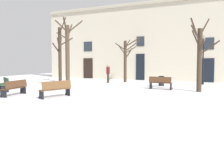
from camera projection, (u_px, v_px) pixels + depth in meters
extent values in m
plane|color=white|center=(100.00, 92.00, 14.02)|extent=(37.72, 37.72, 0.00)
cube|color=beige|center=(143.00, 41.00, 23.09)|extent=(23.58, 0.40, 8.16)
cube|color=#B1A993|center=(143.00, 4.00, 22.65)|extent=(23.58, 0.30, 0.24)
cube|color=black|center=(88.00, 68.00, 25.67)|extent=(1.20, 0.08, 2.35)
cube|color=#262D38|center=(88.00, 46.00, 25.52)|extent=(1.08, 0.06, 1.11)
cube|color=black|center=(140.00, 67.00, 23.14)|extent=(0.92, 0.08, 2.76)
cube|color=#262D38|center=(140.00, 41.00, 22.98)|extent=(0.83, 0.06, 1.01)
cube|color=black|center=(207.00, 70.00, 20.57)|extent=(1.24, 0.08, 2.26)
cube|color=#262D38|center=(208.00, 44.00, 20.43)|extent=(1.12, 0.06, 1.11)
cylinder|color=#423326|center=(125.00, 61.00, 20.77)|extent=(0.29, 0.29, 3.90)
cylinder|color=#423326|center=(120.00, 47.00, 20.34)|extent=(0.68, 1.09, 0.66)
cylinder|color=#423326|center=(128.00, 54.00, 21.26)|extent=(0.32, 1.34, 1.13)
cylinder|color=#423326|center=(122.00, 50.00, 20.64)|extent=(0.62, 0.48, 0.90)
cylinder|color=#423326|center=(131.00, 50.00, 21.08)|extent=(0.76, 1.19, 0.71)
cylinder|color=#423326|center=(133.00, 46.00, 20.96)|extent=(1.20, 1.18, 1.14)
cylinder|color=#423326|center=(133.00, 42.00, 20.83)|extent=(1.30, 1.00, 1.00)
cylinder|color=#423326|center=(128.00, 44.00, 20.34)|extent=(0.70, 0.56, 0.70)
cylinder|color=#4C3D2D|center=(67.00, 54.00, 19.77)|extent=(0.38, 0.38, 5.18)
cylinder|color=#4C3D2D|center=(70.00, 31.00, 20.12)|extent=(0.32, 1.11, 1.43)
cylinder|color=#4C3D2D|center=(65.00, 26.00, 18.93)|extent=(0.71, 1.44, 1.31)
cylinder|color=#4C3D2D|center=(61.00, 26.00, 19.57)|extent=(1.05, 0.67, 1.10)
cylinder|color=#4C3D2D|center=(75.00, 27.00, 19.38)|extent=(1.58, 0.21, 1.08)
cylinder|color=#4C3D2D|center=(62.00, 36.00, 19.41)|extent=(0.66, 0.92, 0.57)
cylinder|color=#382B1E|center=(60.00, 57.00, 16.63)|extent=(0.25, 0.25, 4.50)
cylinder|color=#382B1E|center=(61.00, 42.00, 16.97)|extent=(0.45, 0.80, 0.90)
cylinder|color=#382B1E|center=(59.00, 45.00, 15.94)|extent=(0.73, 1.20, 0.94)
cylinder|color=#382B1E|center=(63.00, 26.00, 15.80)|extent=(1.32, 1.05, 0.97)
cylinder|color=#382B1E|center=(66.00, 42.00, 17.14)|extent=(0.32, 1.42, 0.76)
cylinder|color=#382B1E|center=(56.00, 48.00, 16.32)|extent=(0.25, 0.75, 0.80)
cylinder|color=#423326|center=(199.00, 60.00, 13.92)|extent=(0.31, 0.31, 4.01)
cylinder|color=#423326|center=(196.00, 31.00, 13.51)|extent=(0.62, 1.01, 1.52)
cylinder|color=#423326|center=(209.00, 48.00, 13.55)|extent=(1.19, 0.34, 0.88)
cylinder|color=#423326|center=(205.00, 27.00, 13.99)|extent=(0.61, 0.74, 1.18)
cylinder|color=#423326|center=(196.00, 39.00, 14.34)|extent=(0.63, 0.96, 1.30)
cylinder|color=#423326|center=(202.00, 46.00, 13.50)|extent=(0.37, 0.83, 0.86)
cylinder|color=#423326|center=(196.00, 34.00, 13.19)|extent=(0.51, 1.66, 0.90)
cylinder|color=black|center=(203.00, 63.00, 18.48)|extent=(0.10, 0.10, 3.69)
cylinder|color=black|center=(203.00, 83.00, 18.58)|extent=(0.22, 0.22, 0.20)
cube|color=beige|center=(204.00, 38.00, 18.37)|extent=(0.24, 0.24, 0.36)
cone|color=black|center=(204.00, 36.00, 18.36)|extent=(0.30, 0.30, 0.14)
cylinder|color=black|center=(161.00, 81.00, 17.53)|extent=(0.43, 0.43, 0.75)
torus|color=black|center=(161.00, 76.00, 17.51)|extent=(0.46, 0.46, 0.04)
cube|color=brown|center=(55.00, 89.00, 11.80)|extent=(1.00, 1.77, 0.05)
cube|color=brown|center=(57.00, 85.00, 11.65)|extent=(0.70, 1.66, 0.42)
cube|color=black|center=(68.00, 92.00, 12.39)|extent=(0.38, 0.19, 0.43)
torus|color=black|center=(66.00, 94.00, 12.51)|extent=(0.09, 0.17, 0.17)
cube|color=black|center=(41.00, 95.00, 11.23)|extent=(0.38, 0.19, 0.43)
torus|color=black|center=(40.00, 97.00, 11.35)|extent=(0.09, 0.17, 0.17)
cube|color=#51331E|center=(161.00, 83.00, 15.27)|extent=(1.57, 0.53, 0.05)
cube|color=#51331E|center=(160.00, 80.00, 15.08)|extent=(1.55, 0.21, 0.38)
cube|color=black|center=(171.00, 86.00, 14.96)|extent=(0.08, 0.40, 0.47)
torus|color=black|center=(171.00, 88.00, 15.12)|extent=(0.17, 0.04, 0.17)
cube|color=black|center=(151.00, 85.00, 15.61)|extent=(0.08, 0.40, 0.47)
torus|color=black|center=(151.00, 87.00, 15.77)|extent=(0.17, 0.04, 0.17)
cube|color=#2D4C33|center=(3.00, 84.00, 14.36)|extent=(1.70, 1.28, 0.05)
cube|color=#2D4C33|center=(6.00, 81.00, 14.47)|extent=(1.50, 0.94, 0.38)
cube|color=black|center=(1.00, 87.00, 15.01)|extent=(0.27, 0.40, 0.45)
cube|color=black|center=(5.00, 89.00, 13.73)|extent=(0.27, 0.40, 0.45)
torus|color=black|center=(2.00, 91.00, 13.63)|extent=(0.16, 0.11, 0.17)
cube|color=#51331E|center=(14.00, 88.00, 12.44)|extent=(0.61, 1.71, 0.05)
cube|color=#51331E|center=(16.00, 84.00, 12.37)|extent=(0.31, 1.67, 0.40)
cube|color=black|center=(23.00, 90.00, 13.19)|extent=(0.38, 0.10, 0.43)
torus|color=black|center=(21.00, 92.00, 13.25)|extent=(0.05, 0.17, 0.17)
cube|color=black|center=(3.00, 94.00, 11.71)|extent=(0.38, 0.10, 0.43)
torus|color=black|center=(1.00, 96.00, 11.76)|extent=(0.05, 0.17, 0.17)
cylinder|color=#2D271E|center=(108.00, 78.00, 19.98)|extent=(0.14, 0.14, 0.82)
cylinder|color=#2D271E|center=(108.00, 78.00, 20.15)|extent=(0.14, 0.14, 0.82)
cube|color=#591919|center=(108.00, 70.00, 20.03)|extent=(0.25, 0.40, 0.63)
sphere|color=tan|center=(108.00, 65.00, 20.00)|extent=(0.23, 0.23, 0.23)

